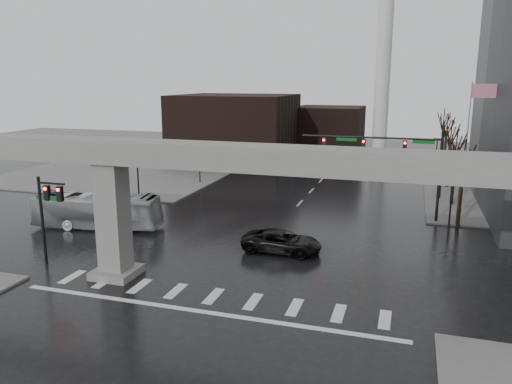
# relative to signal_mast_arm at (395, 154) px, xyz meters

# --- Properties ---
(ground) EXTENTS (160.00, 160.00, 0.00)m
(ground) POSITION_rel_signal_mast_arm_xyz_m (-8.99, -18.80, -5.83)
(ground) COLOR black
(ground) RESTS_ON ground
(sidewalk_nw) EXTENTS (28.00, 36.00, 0.15)m
(sidewalk_nw) POSITION_rel_signal_mast_arm_xyz_m (-34.99, 17.20, -5.75)
(sidewalk_nw) COLOR slate
(sidewalk_nw) RESTS_ON ground
(elevated_guideway) EXTENTS (48.00, 2.60, 8.70)m
(elevated_guideway) POSITION_rel_signal_mast_arm_xyz_m (-7.73, -18.80, 1.05)
(elevated_guideway) COLOR gray
(elevated_guideway) RESTS_ON ground
(building_far_left) EXTENTS (16.00, 14.00, 10.00)m
(building_far_left) POSITION_rel_signal_mast_arm_xyz_m (-22.99, 23.20, -0.83)
(building_far_left) COLOR black
(building_far_left) RESTS_ON ground
(building_far_mid) EXTENTS (10.00, 10.00, 8.00)m
(building_far_mid) POSITION_rel_signal_mast_arm_xyz_m (-10.99, 33.20, -1.83)
(building_far_mid) COLOR black
(building_far_mid) RESTS_ON ground
(smokestack) EXTENTS (3.60, 3.60, 30.00)m
(smokestack) POSITION_rel_signal_mast_arm_xyz_m (-2.99, 27.20, 7.52)
(smokestack) COLOR white
(smokestack) RESTS_ON ground
(signal_mast_arm) EXTENTS (12.12, 0.43, 8.00)m
(signal_mast_arm) POSITION_rel_signal_mast_arm_xyz_m (0.00, 0.00, 0.00)
(signal_mast_arm) COLOR black
(signal_mast_arm) RESTS_ON ground
(signal_left_pole) EXTENTS (2.30, 0.30, 6.00)m
(signal_left_pole) POSITION_rel_signal_mast_arm_xyz_m (-21.24, -18.30, -1.76)
(signal_left_pole) COLOR black
(signal_left_pole) RESTS_ON ground
(flagpole_assembly) EXTENTS (2.06, 0.12, 12.00)m
(flagpole_assembly) POSITION_rel_signal_mast_arm_xyz_m (6.30, 3.20, 1.70)
(flagpole_assembly) COLOR silver
(flagpole_assembly) RESTS_ON ground
(lamp_right_0) EXTENTS (1.22, 0.32, 5.11)m
(lamp_right_0) POSITION_rel_signal_mast_arm_xyz_m (4.51, -4.80, -2.36)
(lamp_right_0) COLOR black
(lamp_right_0) RESTS_ON ground
(lamp_right_1) EXTENTS (1.22, 0.32, 5.11)m
(lamp_right_1) POSITION_rel_signal_mast_arm_xyz_m (4.51, 9.20, -2.36)
(lamp_right_1) COLOR black
(lamp_right_1) RESTS_ON ground
(lamp_right_2) EXTENTS (1.22, 0.32, 5.11)m
(lamp_right_2) POSITION_rel_signal_mast_arm_xyz_m (4.51, 23.20, -2.36)
(lamp_right_2) COLOR black
(lamp_right_2) RESTS_ON ground
(lamp_left_0) EXTENTS (1.22, 0.32, 5.11)m
(lamp_left_0) POSITION_rel_signal_mast_arm_xyz_m (-22.49, -4.80, -2.36)
(lamp_left_0) COLOR black
(lamp_left_0) RESTS_ON ground
(lamp_left_1) EXTENTS (1.22, 0.32, 5.11)m
(lamp_left_1) POSITION_rel_signal_mast_arm_xyz_m (-22.49, 9.20, -2.36)
(lamp_left_1) COLOR black
(lamp_left_1) RESTS_ON ground
(lamp_left_2) EXTENTS (1.22, 0.32, 5.11)m
(lamp_left_2) POSITION_rel_signal_mast_arm_xyz_m (-22.49, 23.20, -2.36)
(lamp_left_2) COLOR black
(lamp_left_2) RESTS_ON ground
(tree_right_0) EXTENTS (1.09, 1.58, 7.50)m
(tree_right_0) POSITION_rel_signal_mast_arm_xyz_m (5.54, -0.78, -3.04)
(tree_right_0) COLOR black
(tree_right_0) RESTS_ON ground
(tree_right_1) EXTENTS (1.09, 1.61, 7.67)m
(tree_right_1) POSITION_rel_signal_mast_arm_xyz_m (5.54, 7.22, -2.98)
(tree_right_1) COLOR black
(tree_right_1) RESTS_ON ground
(tree_right_2) EXTENTS (1.10, 1.63, 7.85)m
(tree_right_2) POSITION_rel_signal_mast_arm_xyz_m (5.54, 15.22, -2.91)
(tree_right_2) COLOR black
(tree_right_2) RESTS_ON ground
(tree_right_3) EXTENTS (1.11, 1.66, 8.02)m
(tree_right_3) POSITION_rel_signal_mast_arm_xyz_m (5.54, 23.22, -2.85)
(tree_right_3) COLOR black
(tree_right_3) RESTS_ON ground
(tree_right_4) EXTENTS (1.12, 1.69, 8.19)m
(tree_right_4) POSITION_rel_signal_mast_arm_xyz_m (5.54, 31.22, -2.79)
(tree_right_4) COLOR black
(tree_right_4) RESTS_ON ground
(pickup_truck) EXTENTS (5.74, 2.69, 1.59)m
(pickup_truck) POSITION_rel_signal_mast_arm_xyz_m (-7.10, -11.40, -5.03)
(pickup_truck) COLOR black
(pickup_truck) RESTS_ON ground
(city_bus) EXTENTS (11.01, 4.23, 2.99)m
(city_bus) POSITION_rel_signal_mast_arm_xyz_m (-23.34, -10.16, -4.33)
(city_bus) COLOR #A7A7AC
(city_bus) RESTS_ON ground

